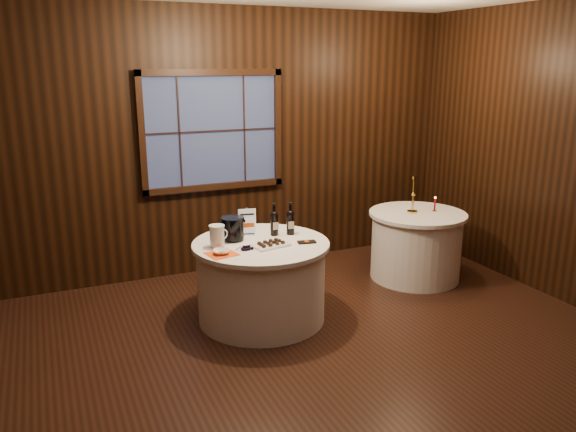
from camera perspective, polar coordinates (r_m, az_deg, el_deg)
name	(u,v)px	position (r m, az deg, el deg)	size (l,w,h in m)	color
ground	(307,367)	(4.70, 1.93, -15.13)	(6.00, 6.00, 0.00)	black
back_wall	(212,140)	(6.44, -7.70, 7.65)	(6.00, 0.10, 3.00)	black
main_table	(261,281)	(5.36, -2.72, -6.58)	(1.28, 1.28, 0.77)	white
side_table	(416,245)	(6.54, 12.86, -2.88)	(1.08, 1.08, 0.77)	white
sign_stand	(247,226)	(5.42, -4.16, -1.02)	(0.17, 0.11, 0.27)	silver
port_bottle_left	(274,221)	(5.40, -1.40, -0.56)	(0.08, 0.08, 0.32)	black
port_bottle_right	(290,221)	(5.42, 0.25, -0.47)	(0.08, 0.08, 0.32)	black
ice_bucket	(233,228)	(5.27, -5.61, -1.26)	(0.22, 0.22, 0.22)	black
chocolate_plate	(270,244)	(5.11, -1.81, -2.87)	(0.36, 0.27, 0.05)	white
chocolate_box	(307,242)	(5.21, 1.92, -2.66)	(0.17, 0.08, 0.01)	black
grape_bunch	(247,248)	(5.02, -4.23, -3.23)	(0.18, 0.09, 0.04)	black
glass_pitcher	(217,236)	(5.10, -7.20, -2.03)	(0.19, 0.14, 0.20)	white
orange_napkin	(222,254)	(4.93, -6.77, -3.85)	(0.24, 0.24, 0.00)	#FF5115
cracker_bowl	(221,252)	(4.93, -6.77, -3.63)	(0.14, 0.14, 0.04)	white
brass_candlestick	(413,200)	(6.37, 12.58, 1.64)	(0.12, 0.12, 0.42)	gold
red_candle	(435,206)	(6.50, 14.69, 1.03)	(0.05, 0.05, 0.17)	gold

